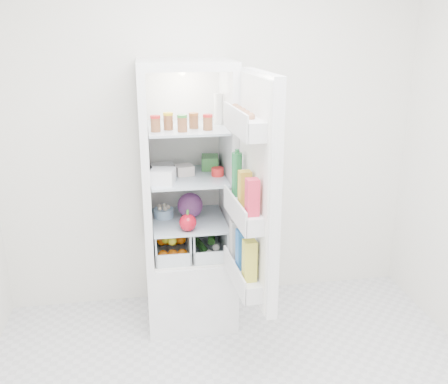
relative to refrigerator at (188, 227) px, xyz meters
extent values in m
cube|color=white|center=(0.20, 0.25, 0.63)|extent=(3.00, 0.02, 2.60)
cube|color=silver|center=(0.00, -0.04, -0.42)|extent=(0.60, 0.60, 0.50)
cube|color=silver|center=(0.00, -0.04, 1.11)|extent=(0.60, 0.60, 0.05)
cube|color=silver|center=(0.00, 0.24, 0.46)|extent=(0.60, 0.05, 1.25)
cube|color=silver|center=(-0.28, -0.04, 0.46)|extent=(0.05, 0.60, 1.25)
cube|color=silver|center=(0.27, -0.04, 0.46)|extent=(0.05, 0.60, 1.25)
cube|color=white|center=(0.00, 0.21, 0.46)|extent=(0.50, 0.01, 1.25)
sphere|color=white|center=(0.00, 0.17, 1.04)|extent=(0.05, 0.05, 0.05)
cube|color=#AFBFCD|center=(0.00, -0.06, 0.07)|extent=(0.49, 0.53, 0.01)
cube|color=#AFBFCD|center=(0.00, -0.06, 0.38)|extent=(0.49, 0.53, 0.02)
cube|color=#AFBFCD|center=(0.00, -0.06, 0.71)|extent=(0.49, 0.53, 0.02)
cylinder|color=#B21919|center=(-0.20, -0.20, 0.76)|extent=(0.06, 0.06, 0.08)
cylinder|color=gold|center=(-0.12, -0.15, 0.76)|extent=(0.06, 0.06, 0.08)
cylinder|color=#267226|center=(-0.04, -0.23, 0.76)|extent=(0.06, 0.06, 0.08)
cylinder|color=brown|center=(0.04, -0.13, 0.76)|extent=(0.06, 0.06, 0.08)
cylinder|color=#B21919|center=(0.12, -0.20, 0.76)|extent=(0.06, 0.06, 0.08)
cylinder|color=silver|center=(0.21, -0.02, 0.82)|extent=(0.07, 0.07, 0.20)
cube|color=white|center=(-0.17, -0.21, 0.44)|extent=(0.18, 0.18, 0.09)
cube|color=beige|center=(-0.02, -0.03, 0.43)|extent=(0.13, 0.13, 0.07)
cylinder|color=red|center=(0.19, -0.09, 0.42)|extent=(0.10, 0.10, 0.05)
cube|color=silver|center=(-0.16, 0.12, 0.41)|extent=(0.18, 0.14, 0.04)
cube|color=#419042|center=(0.17, 0.09, 0.44)|extent=(0.13, 0.17, 0.09)
sphere|color=#5B1F54|center=(0.02, -0.02, 0.17)|extent=(0.17, 0.17, 0.17)
sphere|color=#B70B1E|center=(-0.02, -0.26, 0.14)|extent=(0.11, 0.11, 0.11)
cylinder|color=#99C0E4|center=(-0.17, 0.01, 0.11)|extent=(0.15, 0.15, 0.06)
sphere|color=#F75B0D|center=(-0.19, -0.18, -0.12)|extent=(0.07, 0.07, 0.07)
sphere|color=#F75B0D|center=(-0.12, -0.18, -0.12)|extent=(0.07, 0.07, 0.07)
sphere|color=#F75B0D|center=(-0.06, -0.18, -0.12)|extent=(0.07, 0.07, 0.07)
sphere|color=#F75B0D|center=(-0.19, -0.06, -0.06)|extent=(0.07, 0.07, 0.07)
sphere|color=#F75B0D|center=(-0.12, -0.06, -0.06)|extent=(0.07, 0.07, 0.07)
sphere|color=#F75B0D|center=(-0.06, -0.06, -0.06)|extent=(0.07, 0.07, 0.07)
sphere|color=#F75B0D|center=(-0.15, 0.06, -0.12)|extent=(0.07, 0.07, 0.07)
sphere|color=#F75B0D|center=(-0.08, 0.06, -0.12)|extent=(0.07, 0.07, 0.07)
sphere|color=yellow|center=(-0.16, -0.12, -0.03)|extent=(0.06, 0.06, 0.06)
sphere|color=yellow|center=(-0.09, -0.01, -0.03)|extent=(0.06, 0.06, 0.06)
sphere|color=yellow|center=(-0.12, -0.16, -0.03)|extent=(0.06, 0.06, 0.06)
cylinder|color=#1D4E1A|center=(0.08, -0.06, -0.13)|extent=(0.09, 0.21, 0.05)
cylinder|color=#1D4E1A|center=(0.16, -0.01, -0.08)|extent=(0.08, 0.21, 0.05)
sphere|color=white|center=(0.12, -0.18, -0.13)|extent=(0.05, 0.05, 0.05)
sphere|color=white|center=(0.17, -0.16, -0.10)|extent=(0.05, 0.05, 0.05)
cube|color=silver|center=(0.35, -0.64, 0.46)|extent=(0.10, 0.60, 1.30)
cube|color=white|center=(0.31, -0.64, 0.46)|extent=(0.04, 0.56, 1.26)
cube|color=silver|center=(0.26, -0.64, 0.83)|extent=(0.14, 0.51, 0.10)
cube|color=silver|center=(0.26, -0.64, 0.33)|extent=(0.14, 0.51, 0.10)
cube|color=silver|center=(0.26, -0.64, -0.07)|extent=(0.14, 0.51, 0.10)
sphere|color=#905D41|center=(0.26, -0.76, 0.89)|extent=(0.05, 0.05, 0.05)
sphere|color=#905D41|center=(0.26, -0.68, 0.89)|extent=(0.05, 0.05, 0.05)
sphere|color=#905D41|center=(0.25, -0.60, 0.89)|extent=(0.05, 0.05, 0.05)
sphere|color=#905D41|center=(0.25, -0.52, 0.89)|extent=(0.05, 0.05, 0.05)
sphere|color=#905D41|center=(0.25, -0.44, 0.89)|extent=(0.05, 0.05, 0.05)
cylinder|color=#1C6333|center=(0.25, -0.49, 0.51)|extent=(0.06, 0.06, 0.26)
cube|color=gold|center=(0.26, -0.67, 0.48)|extent=(0.07, 0.07, 0.20)
cube|color=#EB2947|center=(0.27, -0.82, 0.48)|extent=(0.07, 0.07, 0.20)
cube|color=silver|center=(0.25, -0.49, 0.10)|extent=(0.07, 0.07, 0.24)
cube|color=blue|center=(0.26, -0.64, 0.10)|extent=(0.07, 0.07, 0.24)
cube|color=yellow|center=(0.27, -0.79, 0.10)|extent=(0.07, 0.07, 0.24)
camera|label=1|loc=(-0.28, -3.22, 1.33)|focal=40.00mm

